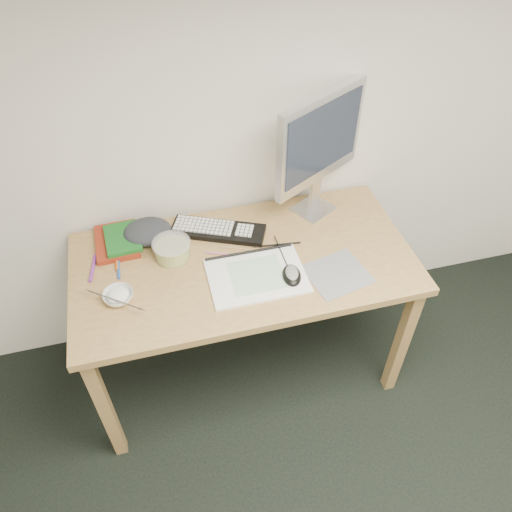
{
  "coord_description": "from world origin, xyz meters",
  "views": [
    {
      "loc": [
        -0.37,
        0.01,
        2.2
      ],
      "look_at": [
        -0.02,
        1.36,
        0.83
      ],
      "focal_mm": 35.0,
      "sensor_mm": 36.0,
      "label": 1
    }
  ],
  "objects_px": {
    "desk": "(244,274)",
    "sketchpad": "(257,276)",
    "monitor": "(320,142)",
    "rice_bowl": "(118,296)",
    "keyboard": "(218,231)"
  },
  "relations": [
    {
      "from": "desk",
      "to": "sketchpad",
      "type": "relative_size",
      "value": 3.65
    },
    {
      "from": "desk",
      "to": "monitor",
      "type": "distance_m",
      "value": 0.63
    },
    {
      "from": "desk",
      "to": "rice_bowl",
      "type": "relative_size",
      "value": 12.21
    },
    {
      "from": "keyboard",
      "to": "rice_bowl",
      "type": "height_order",
      "value": "rice_bowl"
    },
    {
      "from": "desk",
      "to": "rice_bowl",
      "type": "bearing_deg",
      "value": -170.29
    },
    {
      "from": "keyboard",
      "to": "rice_bowl",
      "type": "distance_m",
      "value": 0.52
    },
    {
      "from": "sketchpad",
      "to": "keyboard",
      "type": "height_order",
      "value": "keyboard"
    },
    {
      "from": "rice_bowl",
      "to": "sketchpad",
      "type": "bearing_deg",
      "value": -1.87
    },
    {
      "from": "keyboard",
      "to": "monitor",
      "type": "xyz_separation_m",
      "value": [
        0.45,
        0.05,
        0.34
      ]
    },
    {
      "from": "keyboard",
      "to": "sketchpad",
      "type": "bearing_deg",
      "value": -48.11
    },
    {
      "from": "keyboard",
      "to": "rice_bowl",
      "type": "bearing_deg",
      "value": -123.53
    },
    {
      "from": "desk",
      "to": "monitor",
      "type": "xyz_separation_m",
      "value": [
        0.39,
        0.24,
        0.43
      ]
    },
    {
      "from": "keyboard",
      "to": "monitor",
      "type": "height_order",
      "value": "monitor"
    },
    {
      "from": "desk",
      "to": "sketchpad",
      "type": "height_order",
      "value": "sketchpad"
    },
    {
      "from": "desk",
      "to": "monitor",
      "type": "relative_size",
      "value": 2.49
    }
  ]
}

